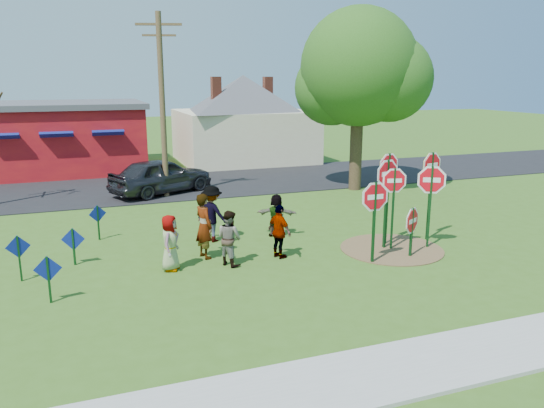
{
  "coord_description": "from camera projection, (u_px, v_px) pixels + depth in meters",
  "views": [
    {
      "loc": [
        -4.46,
        -14.6,
        5.26
      ],
      "look_at": [
        1.09,
        0.61,
        1.38
      ],
      "focal_mm": 35.0,
      "sensor_mm": 36.0,
      "label": 1
    }
  ],
  "objects": [
    {
      "name": "blue_diamond_a",
      "position": [
        48.0,
        274.0,
        12.53
      ],
      "size": [
        0.64,
        0.06,
        1.18
      ],
      "rotation": [
        0.0,
        0.0,
        -0.03
      ],
      "color": "#103B18",
      "rests_on": "ground"
    },
    {
      "name": "dirt_patch",
      "position": [
        391.0,
        249.0,
        16.63
      ],
      "size": [
        3.2,
        3.2,
        0.03
      ],
      "primitive_type": "cylinder",
      "color": "brown",
      "rests_on": "ground"
    },
    {
      "name": "stop_sign_f",
      "position": [
        431.0,
        186.0,
        16.35
      ],
      "size": [
        1.06,
        0.59,
        2.78
      ],
      "rotation": [
        0.0,
        0.0,
        -0.5
      ],
      "color": "#103B18",
      "rests_on": "ground"
    },
    {
      "name": "blue_diamond_d",
      "position": [
        98.0,
        218.0,
        17.44
      ],
      "size": [
        0.56,
        0.19,
        1.18
      ],
      "rotation": [
        0.0,
        0.0,
        0.31
      ],
      "color": "#103B18",
      "rests_on": "ground"
    },
    {
      "name": "blue_diamond_b",
      "position": [
        19.0,
        253.0,
        13.87
      ],
      "size": [
        0.61,
        0.11,
        1.26
      ],
      "rotation": [
        0.0,
        0.0,
        0.15
      ],
      "color": "#103B18",
      "rests_on": "ground"
    },
    {
      "name": "stop_sign_b",
      "position": [
        388.0,
        175.0,
        16.61
      ],
      "size": [
        1.01,
        0.22,
        3.1
      ],
      "rotation": [
        0.0,
        0.0,
        0.2
      ],
      "color": "#103B18",
      "rests_on": "ground"
    },
    {
      "name": "stop_sign_c",
      "position": [
        394.0,
        190.0,
        16.21
      ],
      "size": [
        1.01,
        0.26,
        2.71
      ],
      "rotation": [
        0.0,
        0.0,
        -0.24
      ],
      "color": "#103B18",
      "rests_on": "ground"
    },
    {
      "name": "cream_house",
      "position": [
        243.0,
        115.0,
        33.65
      ],
      "size": [
        9.4,
        9.4,
        6.5
      ],
      "color": "beige",
      "rests_on": "ground"
    },
    {
      "name": "stop_sign_a",
      "position": [
        375.0,
        204.0,
        15.03
      ],
      "size": [
        1.16,
        0.08,
        2.55
      ],
      "rotation": [
        0.0,
        0.0,
        0.02
      ],
      "color": "#103B18",
      "rests_on": "ground"
    },
    {
      "name": "ground",
      "position": [
        245.0,
        255.0,
        16.05
      ],
      "size": [
        120.0,
        120.0,
        0.0
      ],
      "primitive_type": "plane",
      "color": "#395B1A",
      "rests_on": "ground"
    },
    {
      "name": "person_d",
      "position": [
        212.0,
        214.0,
        17.26
      ],
      "size": [
        1.29,
        1.37,
        1.85
      ],
      "primitive_type": "imported",
      "rotation": [
        0.0,
        0.0,
        2.25
      ],
      "color": "#353439",
      "rests_on": "ground"
    },
    {
      "name": "road",
      "position": [
        177.0,
        185.0,
        26.55
      ],
      "size": [
        120.0,
        7.5,
        0.04
      ],
      "primitive_type": "cube",
      "color": "black",
      "rests_on": "ground"
    },
    {
      "name": "blue_diamond_c",
      "position": [
        73.0,
        243.0,
        15.11
      ],
      "size": [
        0.65,
        0.18,
        1.1
      ],
      "rotation": [
        0.0,
        0.0,
        -0.25
      ],
      "color": "#103B18",
      "rests_on": "ground"
    },
    {
      "name": "sidewalk",
      "position": [
        364.0,
        377.0,
        9.46
      ],
      "size": [
        22.0,
        1.8,
        0.08
      ],
      "primitive_type": "cube",
      "color": "#9E9E99",
      "rests_on": "ground"
    },
    {
      "name": "stop_sign_g",
      "position": [
        387.0,
        183.0,
        16.26
      ],
      "size": [
        1.16,
        0.32,
        2.99
      ],
      "rotation": [
        0.0,
        0.0,
        0.25
      ],
      "color": "#103B18",
      "rests_on": "ground"
    },
    {
      "name": "stop_sign_d",
      "position": [
        431.0,
        173.0,
        17.15
      ],
      "size": [
        1.11,
        0.31,
        3.07
      ],
      "rotation": [
        0.0,
        0.0,
        0.26
      ],
      "color": "#103B18",
      "rests_on": "ground"
    },
    {
      "name": "person_b",
      "position": [
        204.0,
        226.0,
        15.65
      ],
      "size": [
        0.65,
        0.82,
        1.96
      ],
      "primitive_type": "imported",
      "rotation": [
        0.0,
        0.0,
        1.85
      ],
      "color": "#217061",
      "rests_on": "ground"
    },
    {
      "name": "leafy_tree",
      "position": [
        361.0,
        74.0,
        24.34
      ],
      "size": [
        5.93,
        5.41,
        8.43
      ],
      "color": "#382819",
      "rests_on": "ground"
    },
    {
      "name": "utility_pole",
      "position": [
        162.0,
        103.0,
        22.96
      ],
      "size": [
        1.89,
        0.65,
        7.95
      ],
      "rotation": [
        0.0,
        0.0,
        -0.29
      ],
      "color": "#4C3823",
      "rests_on": "ground"
    },
    {
      "name": "suv",
      "position": [
        161.0,
        176.0,
        24.35
      ],
      "size": [
        5.17,
        3.78,
        1.64
      ],
      "primitive_type": "imported",
      "rotation": [
        0.0,
        0.0,
        2.01
      ],
      "color": "#323237",
      "rests_on": "road"
    },
    {
      "name": "stop_sign_e",
      "position": [
        412.0,
        223.0,
        15.71
      ],
      "size": [
        0.94,
        0.57,
        1.66
      ],
      "rotation": [
        0.0,
        0.0,
        0.54
      ],
      "color": "#103B18",
      "rests_on": "ground"
    },
    {
      "name": "person_a",
      "position": [
        170.0,
        243.0,
        14.67
      ],
      "size": [
        0.8,
        0.92,
        1.59
      ],
      "primitive_type": "imported",
      "rotation": [
        0.0,
        0.0,
        1.12
      ],
      "color": "#4F659C",
      "rests_on": "ground"
    },
    {
      "name": "person_f",
      "position": [
        276.0,
        215.0,
        17.85
      ],
      "size": [
        1.41,
        1.0,
        1.46
      ],
      "primitive_type": "imported",
      "rotation": [
        0.0,
        0.0,
        2.67
      ],
      "color": "#174729",
      "rests_on": "ground"
    },
    {
      "name": "red_building",
      "position": [
        59.0,
        137.0,
        30.2
      ],
      "size": [
        9.4,
        7.69,
        3.9
      ],
      "color": "maroon",
      "rests_on": "ground"
    },
    {
      "name": "person_c",
      "position": [
        229.0,
        238.0,
        15.1
      ],
      "size": [
        0.9,
        0.97,
        1.6
      ],
      "primitive_type": "imported",
      "rotation": [
        0.0,
        0.0,
        2.06
      ],
      "color": "#98463D",
      "rests_on": "ground"
    },
    {
      "name": "person_e",
      "position": [
        280.0,
        232.0,
        15.67
      ],
      "size": [
        0.7,
        1.03,
        1.62
      ],
      "primitive_type": "imported",
      "rotation": [
        0.0,
        0.0,
        1.92
      ],
      "color": "#4D2B57",
      "rests_on": "ground"
    }
  ]
}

